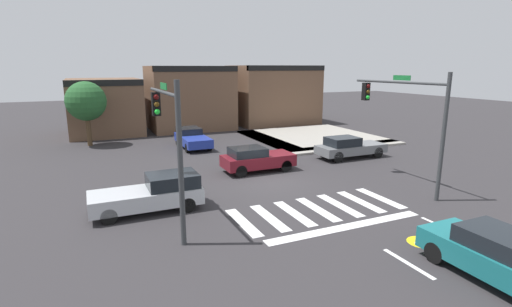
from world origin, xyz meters
The scene contains 13 objects.
ground_plane centered at (0.00, 0.00, 0.00)m, with size 120.00×120.00×0.00m, color #302D30.
crosswalk_near centered at (0.00, -4.50, 0.00)m, with size 7.27×2.94×0.01m.
bike_detector_marking centered at (1.54, -8.61, 0.00)m, with size 0.99×0.99×0.01m.
curb_corner_northeast centered at (8.49, 9.42, 0.07)m, with size 10.00×10.60×0.15m.
storefront_row centered at (2.56, 19.28, 2.89)m, with size 24.01×6.99×6.06m.
traffic_signal_southeast centered at (5.49, -3.48, 3.93)m, with size 0.32×6.04×5.67m.
traffic_signal_southwest centered at (-5.95, -3.62, 3.76)m, with size 0.32×4.90×5.50m.
car_blue centered at (-1.49, 10.23, 0.70)m, with size 1.83×4.43×1.36m.
car_maroon centered at (0.08, 2.05, 0.74)m, with size 4.10×1.78×1.44m.
car_teal centered at (1.54, -11.22, 0.73)m, with size 1.72×4.28×1.45m.
car_gray centered at (7.04, 2.55, 0.73)m, with size 4.70×1.74×1.43m.
car_silver centered at (-6.34, -1.76, 0.74)m, with size 4.49×1.82×1.49m.
roadside_tree centered at (-8.50, 14.00, 3.37)m, with size 2.94×2.94×4.87m.
Camera 1 is at (-8.58, -17.21, 5.86)m, focal length 26.59 mm.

